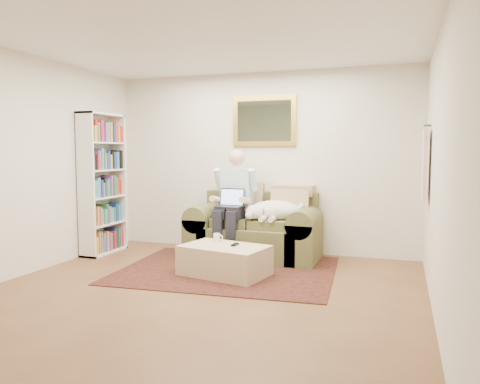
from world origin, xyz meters
The scene contains 12 objects.
room_shell centered at (0.00, 0.35, 1.30)m, with size 4.51×5.00×2.61m.
rug centered at (-0.05, 1.23, 0.01)m, with size 2.57×2.06×0.01m, color black.
sofa centered at (0.05, 2.02, 0.31)m, with size 1.77×0.90×1.06m.
seated_man centered at (-0.21, 1.86, 0.75)m, with size 0.58×0.83×1.49m, color #8CC6D8, non-canonical shape.
laptop centered at (-0.21, 1.79, 0.78)m, with size 0.34×0.27×0.25m.
sleeping_dog centered at (0.37, 1.93, 0.68)m, with size 0.73×0.46×0.27m, color white, non-canonical shape.
ottoman centered at (0.01, 0.99, 0.18)m, with size 0.98×0.62×0.36m, color #D0C18B.
coffee_mug centered at (-0.18, 1.20, 0.41)m, with size 0.08×0.08×0.10m, color white.
tv_remote centered at (0.12, 1.04, 0.37)m, with size 0.05×0.15×0.02m, color black.
bookshelf centered at (-2.10, 1.60, 1.00)m, with size 0.28×0.80×2.00m, color white, non-canonical shape.
wall_mirror centered at (0.05, 2.47, 1.90)m, with size 0.94×0.04×0.72m.
hanging_shirt centered at (2.19, 1.60, 1.35)m, with size 0.06×0.52×0.90m, color beige, non-canonical shape.
Camera 1 is at (1.95, -4.07, 1.46)m, focal length 35.00 mm.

